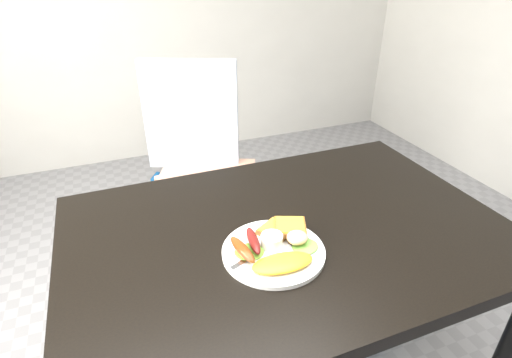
{
  "coord_description": "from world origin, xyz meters",
  "views": [
    {
      "loc": [
        -0.41,
        -0.8,
        1.4
      ],
      "look_at": [
        -0.08,
        0.03,
        0.9
      ],
      "focal_mm": 28.0,
      "sensor_mm": 36.0,
      "label": 1
    }
  ],
  "objects_px": {
    "dining_table": "(288,233)",
    "dining_chair": "(205,184)",
    "plate": "(273,252)",
    "person": "(258,129)"
  },
  "relations": [
    {
      "from": "dining_table",
      "to": "dining_chair",
      "type": "bearing_deg",
      "value": 92.16
    },
    {
      "from": "dining_chair",
      "to": "plate",
      "type": "distance_m",
      "value": 0.97
    },
    {
      "from": "dining_table",
      "to": "person",
      "type": "distance_m",
      "value": 0.72
    },
    {
      "from": "dining_table",
      "to": "dining_chair",
      "type": "xyz_separation_m",
      "value": [
        -0.03,
        0.83,
        -0.28
      ]
    },
    {
      "from": "dining_chair",
      "to": "person",
      "type": "height_order",
      "value": "person"
    },
    {
      "from": "dining_table",
      "to": "dining_chair",
      "type": "relative_size",
      "value": 2.62
    },
    {
      "from": "dining_table",
      "to": "plate",
      "type": "height_order",
      "value": "plate"
    },
    {
      "from": "person",
      "to": "plate",
      "type": "distance_m",
      "value": 0.83
    },
    {
      "from": "dining_chair",
      "to": "person",
      "type": "xyz_separation_m",
      "value": [
        0.22,
        -0.13,
        0.3
      ]
    },
    {
      "from": "dining_table",
      "to": "person",
      "type": "xyz_separation_m",
      "value": [
        0.19,
        0.7,
        0.02
      ]
    }
  ]
}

